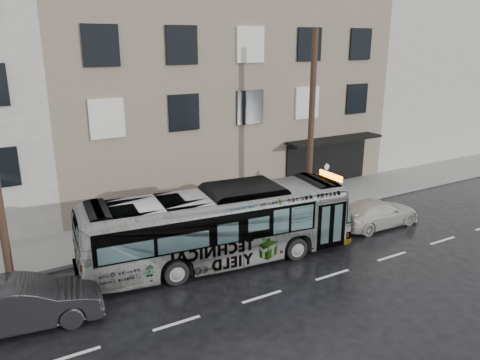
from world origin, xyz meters
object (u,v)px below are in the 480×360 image
at_px(sign_post, 325,185).
at_px(bus, 219,226).
at_px(white_sedan, 377,213).
at_px(dark_sedan, 23,304).
at_px(utility_pole_front, 311,124).

bearing_deg(sign_post, bus, -161.11).
xyz_separation_m(sign_post, bus, (-7.61, -2.60, 0.19)).
relative_size(white_sedan, dark_sedan, 0.95).
height_order(white_sedan, dark_sedan, dark_sedan).
distance_m(utility_pole_front, sign_post, 3.48).
distance_m(sign_post, dark_sedan, 15.39).
bearing_deg(white_sedan, utility_pole_front, 31.95).
bearing_deg(utility_pole_front, dark_sedan, -165.57).
height_order(bus, dark_sedan, bus).
distance_m(bus, dark_sedan, 7.45).
bearing_deg(sign_post, white_sedan, -76.25).
height_order(sign_post, bus, bus).
bearing_deg(white_sedan, sign_post, 14.25).
relative_size(sign_post, bus, 0.22).
relative_size(utility_pole_front, dark_sedan, 1.91).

